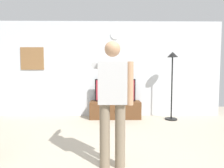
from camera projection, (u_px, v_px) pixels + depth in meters
name	position (u px, v px, depth m)	size (l,w,h in m)	color
ground_plane	(110.00, 165.00, 2.69)	(8.40, 8.40, 0.00)	#B2A893
back_wall	(110.00, 69.00, 5.53)	(6.40, 0.10, 2.70)	silver
tv_stand	(115.00, 110.00, 5.27)	(1.38, 0.47, 0.47)	brown
television	(115.00, 90.00, 5.28)	(1.11, 0.07, 0.61)	black
wall_clock	(115.00, 35.00, 5.40)	(0.24, 0.24, 0.03)	white
framed_picture	(32.00, 59.00, 5.43)	(0.65, 0.04, 0.63)	olive
floor_lamp	(172.00, 71.00, 5.04)	(0.32, 0.32, 1.80)	black
person_standing_nearer_lamp	(113.00, 97.00, 2.57)	(0.56, 0.78, 1.71)	#7A6B56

